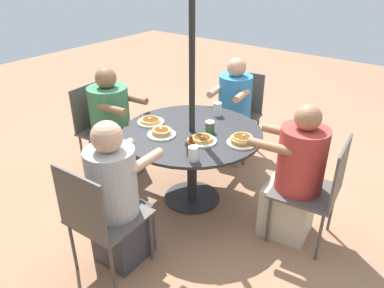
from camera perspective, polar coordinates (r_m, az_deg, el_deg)
ground_plane at (r=3.62m, az=0.00°, el=-8.18°), size 12.00×12.00×0.00m
patio_table at (r=3.31m, az=0.00°, el=0.18°), size 1.23×1.23×0.71m
umbrella_pole at (r=3.10m, az=0.00°, el=9.26°), size 0.05×0.05×2.28m
patio_chair_north at (r=4.27m, az=7.24°, el=5.35°), size 0.53×0.53×0.91m
diner_north at (r=4.12m, az=6.28°, el=4.47°), size 0.41×0.53×1.13m
patio_chair_east at (r=3.99m, az=-13.88°, el=3.09°), size 0.51×0.51×0.91m
diner_east at (r=3.87m, az=-11.90°, el=2.35°), size 0.56×0.43×1.13m
patio_chair_south at (r=2.65m, az=-14.11°, el=-10.46°), size 0.49×0.49×0.91m
diner_south at (r=2.74m, az=-11.33°, el=-8.47°), size 0.36×0.54×1.15m
patio_chair_west at (r=3.01m, az=18.72°, el=-6.13°), size 0.52×0.52×0.91m
diner_west at (r=3.04m, az=15.40°, el=-5.20°), size 0.57×0.41×1.15m
pancake_plate_a at (r=3.18m, az=-4.68°, el=1.69°), size 0.25×0.25×0.07m
pancake_plate_b at (r=3.07m, az=1.58°, el=0.66°), size 0.25×0.25×0.05m
pancake_plate_c at (r=3.06m, az=7.58°, el=0.55°), size 0.25×0.25×0.08m
pancake_plate_d at (r=3.43m, az=-6.33°, el=3.47°), size 0.25×0.25×0.05m
syrup_bottle at (r=2.85m, az=-0.20°, el=-0.54°), size 0.09×0.07×0.16m
coffee_cup at (r=3.23m, az=2.74°, el=2.64°), size 0.08×0.08×0.10m
drinking_glass_a at (r=3.56m, az=3.87°, el=5.33°), size 0.08×0.08×0.13m
drinking_glass_b at (r=2.78m, az=0.19°, el=-1.50°), size 0.08×0.08×0.12m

